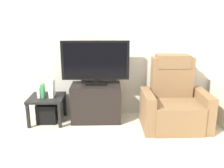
{
  "coord_description": "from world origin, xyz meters",
  "views": [
    {
      "loc": [
        0.07,
        -2.91,
        1.65
      ],
      "look_at": [
        0.17,
        0.5,
        0.7
      ],
      "focal_mm": 39.17,
      "sensor_mm": 36.0,
      "label": 1
    }
  ],
  "objects": [
    {
      "name": "book_leftmost",
      "position": [
        -0.96,
        0.77,
        0.5
      ],
      "size": [
        0.04,
        0.13,
        0.17
      ],
      "primitive_type": "cube",
      "color": "white",
      "rests_on": "side_table"
    },
    {
      "name": "book_middle",
      "position": [
        -0.91,
        0.77,
        0.53
      ],
      "size": [
        0.04,
        0.13,
        0.21
      ],
      "primitive_type": "cube",
      "color": "#388C4C",
      "rests_on": "side_table"
    },
    {
      "name": "game_console",
      "position": [
        -0.77,
        0.8,
        0.56
      ],
      "size": [
        0.07,
        0.2,
        0.27
      ],
      "primitive_type": "cube",
      "color": "white",
      "rests_on": "side_table"
    },
    {
      "name": "ground_plane",
      "position": [
        0.0,
        0.0,
        0.0
      ],
      "size": [
        6.4,
        6.4,
        0.0
      ],
      "primitive_type": "plane",
      "color": "beige"
    },
    {
      "name": "television",
      "position": [
        -0.08,
        0.85,
        0.97
      ],
      "size": [
        1.06,
        0.2,
        0.69
      ],
      "color": "black",
      "rests_on": "tv_stand"
    },
    {
      "name": "subwoofer_box",
      "position": [
        -0.86,
        0.79,
        0.15
      ],
      "size": [
        0.31,
        0.31,
        0.31
      ],
      "primitive_type": "cube",
      "color": "black",
      "rests_on": "ground"
    },
    {
      "name": "tv_stand",
      "position": [
        -0.08,
        0.83,
        0.3
      ],
      "size": [
        0.78,
        0.48,
        0.6
      ],
      "color": "black",
      "rests_on": "ground"
    },
    {
      "name": "wall_back",
      "position": [
        0.0,
        1.13,
        1.3
      ],
      "size": [
        6.4,
        0.06,
        2.6
      ],
      "primitive_type": "cube",
      "color": "beige",
      "rests_on": "ground"
    },
    {
      "name": "recliner_armchair",
      "position": [
        1.12,
        0.58,
        0.37
      ],
      "size": [
        0.98,
        0.78,
        1.08
      ],
      "rotation": [
        0.0,
        0.0,
        -0.21
      ],
      "color": "brown",
      "rests_on": "ground"
    },
    {
      "name": "side_table",
      "position": [
        -0.86,
        0.79,
        0.36
      ],
      "size": [
        0.54,
        0.54,
        0.42
      ],
      "color": "black",
      "rests_on": "ground"
    }
  ]
}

